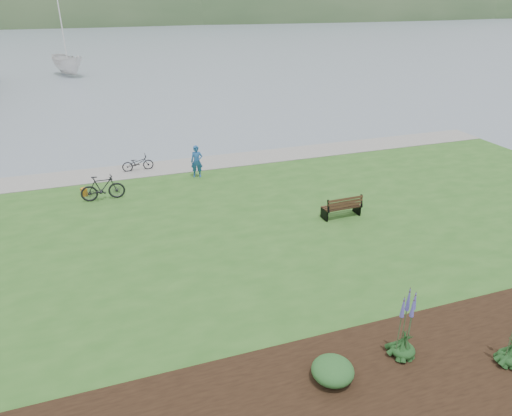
{
  "coord_description": "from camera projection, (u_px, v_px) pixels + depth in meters",
  "views": [
    {
      "loc": [
        -5.61,
        -16.08,
        8.63
      ],
      "look_at": [
        -0.49,
        -1.23,
        1.3
      ],
      "focal_mm": 32.0,
      "sensor_mm": 36.0,
      "label": 1
    }
  ],
  "objects": [
    {
      "name": "bicycle_a",
      "position": [
        138.0,
        163.0,
        23.45
      ],
      "size": [
        0.61,
        1.61,
        0.83
      ],
      "primitive_type": "imported",
      "rotation": [
        0.0,
        0.0,
        1.6
      ],
      "color": "black",
      "rests_on": "lawn"
    },
    {
      "name": "pannier",
      "position": [
        84.0,
        192.0,
        20.61
      ],
      "size": [
        0.31,
        0.37,
        0.34
      ],
      "primitive_type": "cube",
      "rotation": [
        0.0,
        0.0,
        0.4
      ],
      "color": "#B97215",
      "rests_on": "lawn"
    },
    {
      "name": "far_hillside",
      "position": [
        159.0,
        21.0,
        170.65
      ],
      "size": [
        580.0,
        80.0,
        38.0
      ],
      "primitive_type": null,
      "color": "#304C2A",
      "rests_on": "ground"
    },
    {
      "name": "bicycle_b",
      "position": [
        103.0,
        188.0,
        20.02
      ],
      "size": [
        0.57,
        1.89,
        1.14
      ],
      "primitive_type": "imported",
      "rotation": [
        0.0,
        0.0,
        1.58
      ],
      "color": "black",
      "rests_on": "lawn"
    },
    {
      "name": "person",
      "position": [
        197.0,
        159.0,
        22.45
      ],
      "size": [
        0.79,
        0.64,
        1.88
      ],
      "primitive_type": "imported",
      "rotation": [
        0.0,
        0.0,
        -0.28
      ],
      "color": "#1E4E8B",
      "rests_on": "lawn"
    },
    {
      "name": "ground",
      "position": [
        258.0,
        223.0,
        19.08
      ],
      "size": [
        600.0,
        600.0,
        0.0
      ],
      "primitive_type": "plane",
      "color": "slate",
      "rests_on": "ground"
    },
    {
      "name": "echium_4",
      "position": [
        407.0,
        324.0,
        11.05
      ],
      "size": [
        0.62,
        0.62,
        2.34
      ],
      "color": "#143716",
      "rests_on": "garden_bed"
    },
    {
      "name": "lawn",
      "position": [
        275.0,
        241.0,
        17.29
      ],
      "size": [
        34.0,
        20.0,
        0.4
      ],
      "primitive_type": "cube",
      "color": "#2A581F",
      "rests_on": "ground"
    },
    {
      "name": "garden_bed",
      "position": [
        499.0,
        357.0,
        11.39
      ],
      "size": [
        24.0,
        4.4,
        0.04
      ],
      "primitive_type": "cube",
      "color": "black",
      "rests_on": "lawn"
    },
    {
      "name": "shoreline_path",
      "position": [
        216.0,
        162.0,
        24.82
      ],
      "size": [
        34.0,
        2.2,
        0.03
      ],
      "primitive_type": "cube",
      "color": "gray",
      "rests_on": "lawn"
    },
    {
      "name": "sailboat",
      "position": [
        70.0,
        76.0,
        54.26
      ],
      "size": [
        14.49,
        14.61,
        29.16
      ],
      "primitive_type": "imported",
      "rotation": [
        0.0,
        0.0,
        0.39
      ],
      "color": "silver",
      "rests_on": "ground"
    },
    {
      "name": "shrub_0",
      "position": [
        333.0,
        370.0,
        10.63
      ],
      "size": [
        1.01,
        1.01,
        0.5
      ],
      "primitive_type": "ellipsoid",
      "color": "#1E4C21",
      "rests_on": "garden_bed"
    },
    {
      "name": "park_bench",
      "position": [
        343.0,
        206.0,
        18.44
      ],
      "size": [
        1.6,
        0.7,
        0.98
      ],
      "rotation": [
        0.0,
        0.0,
        0.03
      ],
      "color": "black",
      "rests_on": "lawn"
    }
  ]
}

